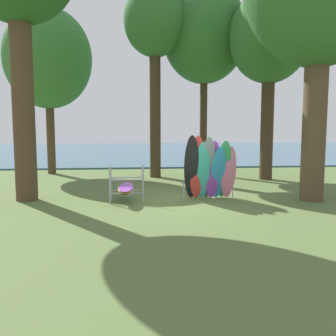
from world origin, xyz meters
TOP-DOWN VIEW (x-y plane):
  - ground_plane at (0.00, 0.00)m, footprint 80.00×80.00m
  - lake_water at (0.00, 28.24)m, footprint 80.00×36.00m
  - tree_mid_behind at (-0.69, 6.46)m, footprint 3.09×3.09m
  - tree_far_left_back at (-6.31, 8.44)m, footprint 4.64×4.64m
  - tree_far_right_back at (1.99, 7.41)m, footprint 4.48×4.48m
  - tree_deep_back at (4.66, 5.07)m, footprint 3.82×3.82m
  - leaning_board_pile at (0.82, 0.33)m, footprint 1.94×0.91m
  - board_storage_rack at (-2.10, 0.20)m, footprint 1.15×2.12m

SIDE VIEW (x-z plane):
  - ground_plane at x=0.00m, z-range 0.00..0.00m
  - lake_water at x=0.00m, z-range 0.00..0.10m
  - board_storage_rack at x=-2.10m, z-range -0.15..1.10m
  - leaning_board_pile at x=0.82m, z-range -0.09..2.19m
  - tree_far_left_back at x=-6.31m, z-range 1.75..10.65m
  - tree_deep_back at x=4.66m, z-range 2.19..11.22m
  - tree_far_right_back at x=1.99m, z-range 2.39..12.40m
  - tree_mid_behind at x=-0.69m, z-range 2.75..12.33m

